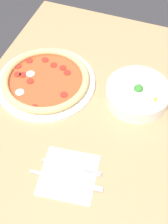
% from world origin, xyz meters
% --- Properties ---
extents(ground_plane, '(8.00, 8.00, 0.00)m').
position_xyz_m(ground_plane, '(0.00, 0.00, 0.00)').
color(ground_plane, '#333338').
extents(dining_table, '(1.11, 0.91, 0.74)m').
position_xyz_m(dining_table, '(0.00, 0.00, 0.64)').
color(dining_table, tan).
rests_on(dining_table, ground_plane).
extents(pizza, '(0.36, 0.36, 0.04)m').
position_xyz_m(pizza, '(-0.08, -0.24, 0.76)').
color(pizza, white).
rests_on(pizza, dining_table).
extents(bowl, '(0.22, 0.22, 0.07)m').
position_xyz_m(bowl, '(-0.12, 0.09, 0.78)').
color(bowl, white).
rests_on(bowl, dining_table).
extents(napkin, '(0.18, 0.18, 0.00)m').
position_xyz_m(napkin, '(0.22, -0.03, 0.75)').
color(napkin, white).
rests_on(napkin, dining_table).
extents(fork, '(0.03, 0.18, 0.00)m').
position_xyz_m(fork, '(0.20, -0.03, 0.75)').
color(fork, silver).
rests_on(fork, napkin).
extents(knife, '(0.03, 0.22, 0.01)m').
position_xyz_m(knife, '(0.25, -0.04, 0.75)').
color(knife, silver).
rests_on(knife, napkin).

